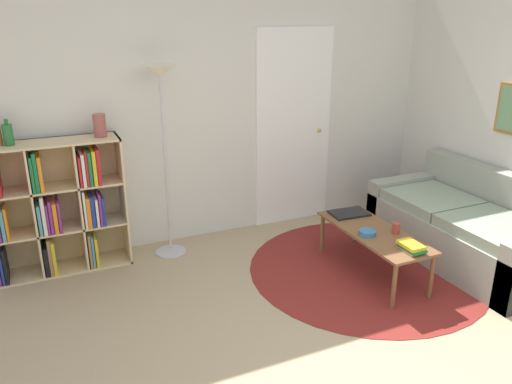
# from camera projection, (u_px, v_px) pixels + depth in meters

# --- Properties ---
(wall_back) EXTENTS (7.71, 0.11, 2.60)m
(wall_back) POSITION_uv_depth(u_px,v_px,m) (216.00, 109.00, 4.83)
(wall_back) COLOR silver
(wall_back) RESTS_ON ground_plane
(wall_right) EXTENTS (0.08, 5.67, 2.60)m
(wall_right) POSITION_uv_depth(u_px,v_px,m) (508.00, 113.00, 4.56)
(wall_right) COLOR silver
(wall_right) RESTS_ON ground_plane
(rug) EXTENTS (2.09, 2.09, 0.01)m
(rug) POSITION_uv_depth(u_px,v_px,m) (366.00, 268.00, 4.47)
(rug) COLOR maroon
(rug) RESTS_ON ground_plane
(bookshelf) EXTENTS (1.14, 0.34, 1.17)m
(bookshelf) POSITION_uv_depth(u_px,v_px,m) (53.00, 208.00, 4.28)
(bookshelf) COLOR beige
(bookshelf) RESTS_ON ground_plane
(floor_lamp) EXTENTS (0.29, 0.29, 1.75)m
(floor_lamp) POSITION_uv_depth(u_px,v_px,m) (162.00, 104.00, 4.30)
(floor_lamp) COLOR #B7B7BC
(floor_lamp) RESTS_ON ground_plane
(couch) EXTENTS (0.89, 1.78, 0.80)m
(couch) POSITION_uv_depth(u_px,v_px,m) (470.00, 229.00, 4.62)
(couch) COLOR gray
(couch) RESTS_ON ground_plane
(coffee_table) EXTENTS (0.45, 1.14, 0.41)m
(coffee_table) POSITION_uv_depth(u_px,v_px,m) (374.00, 235.00, 4.28)
(coffee_table) COLOR brown
(coffee_table) RESTS_ON ground_plane
(laptop) EXTENTS (0.36, 0.25, 0.02)m
(laptop) POSITION_uv_depth(u_px,v_px,m) (349.00, 213.00, 4.61)
(laptop) COLOR black
(laptop) RESTS_ON coffee_table
(bowl) EXTENTS (0.14, 0.14, 0.04)m
(bowl) POSITION_uv_depth(u_px,v_px,m) (367.00, 233.00, 4.18)
(bowl) COLOR teal
(bowl) RESTS_ON coffee_table
(book_stack_on_table) EXTENTS (0.14, 0.22, 0.06)m
(book_stack_on_table) POSITION_uv_depth(u_px,v_px,m) (411.00, 247.00, 3.90)
(book_stack_on_table) COLOR olive
(book_stack_on_table) RESTS_ON coffee_table
(cup) EXTENTS (0.07, 0.07, 0.09)m
(cup) POSITION_uv_depth(u_px,v_px,m) (396.00, 228.00, 4.20)
(cup) COLOR #A33D33
(cup) RESTS_ON coffee_table
(bottle_right) EXTENTS (0.08, 0.08, 0.21)m
(bottle_right) POSITION_uv_depth(u_px,v_px,m) (8.00, 134.00, 3.96)
(bottle_right) COLOR #236633
(bottle_right) RESTS_ON bookshelf
(vase_on_shelf) EXTENTS (0.11, 0.11, 0.20)m
(vase_on_shelf) POSITION_uv_depth(u_px,v_px,m) (100.00, 125.00, 4.23)
(vase_on_shelf) COLOR #934C47
(vase_on_shelf) RESTS_ON bookshelf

